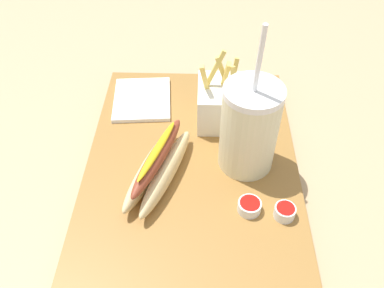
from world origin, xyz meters
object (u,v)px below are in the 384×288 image
soda_cup (249,128)px  hot_dog_1 (158,166)px  fries_basket (219,102)px  ketchup_cup_1 (285,211)px  ketchup_cup_2 (249,206)px  napkin_stack (142,99)px

soda_cup → hot_dog_1: soda_cup is taller
fries_basket → ketchup_cup_1: fries_basket is taller
ketchup_cup_2 → napkin_stack: (-0.24, -0.18, -0.01)m
napkin_stack → hot_dog_1: bearing=14.6°
soda_cup → ketchup_cup_1: bearing=25.4°
ketchup_cup_1 → ketchup_cup_2: ketchup_cup_1 is taller
fries_basket → ketchup_cup_2: fries_basket is taller
hot_dog_1 → ketchup_cup_2: hot_dog_1 is taller
soda_cup → ketchup_cup_1: size_ratio=8.18×
ketchup_cup_2 → napkin_stack: ketchup_cup_2 is taller
fries_basket → ketchup_cup_1: size_ratio=4.42×
fries_basket → napkin_stack: size_ratio=1.10×
ketchup_cup_1 → ketchup_cup_2: size_ratio=0.89×
fries_basket → napkin_stack: fries_basket is taller
soda_cup → ketchup_cup_2: 0.12m
hot_dog_1 → napkin_stack: size_ratio=1.57×
ketchup_cup_1 → napkin_stack: size_ratio=0.25×
soda_cup → hot_dog_1: size_ratio=1.30×
fries_basket → hot_dog_1: bearing=-33.8°
soda_cup → ketchup_cup_1: soda_cup is taller
soda_cup → ketchup_cup_2: bearing=0.1°
soda_cup → fries_basket: 0.12m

